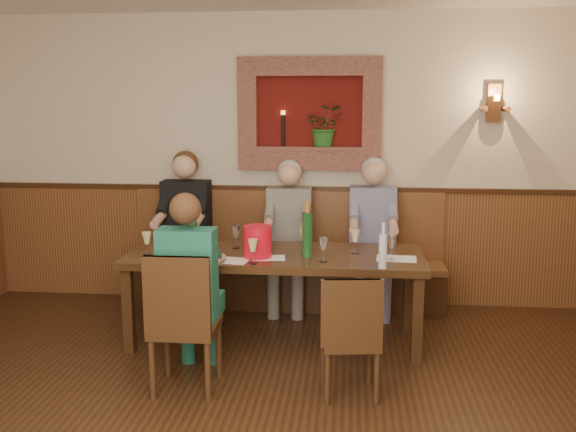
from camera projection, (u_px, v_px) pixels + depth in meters
name	position (u px, v px, depth m)	size (l,w,h in m)	color
room_shell	(231.00, 119.00, 3.21)	(6.04, 6.04, 2.82)	#C6B196
wainscoting	(235.00, 363.00, 3.44)	(6.02, 6.02, 1.15)	#5C301A
wall_niche	(314.00, 118.00, 6.08)	(1.36, 0.30, 1.06)	#58100C
wall_sconce	(494.00, 104.00, 5.88)	(0.25, 0.20, 0.35)	#5C301A
dining_table	(275.00, 262.00, 5.24)	(2.40, 0.90, 0.75)	#311C0E
bench	(287.00, 273.00, 6.22)	(3.00, 0.45, 1.11)	#381E0F
chair_near_left	(186.00, 350.00, 4.40)	(0.44, 0.44, 0.99)	#311C0E
chair_near_right	(350.00, 360.00, 4.32)	(0.43, 0.43, 0.86)	#311C0E
person_bench_left	(185.00, 243.00, 6.16)	(0.45, 0.56, 1.50)	black
person_bench_mid	(288.00, 249.00, 6.07)	(0.42, 0.52, 1.43)	#5F5B57
person_bench_right	(372.00, 249.00, 5.99)	(0.43, 0.53, 1.45)	navy
person_chair_front	(191.00, 303.00, 4.54)	(0.39, 0.48, 1.37)	#175150
spittoon_bucket	(258.00, 242.00, 5.06)	(0.22, 0.22, 0.25)	red
wine_bottle_green_a	(307.00, 234.00, 5.07)	(0.10, 0.10, 0.45)	#19471E
wine_bottle_green_b	(193.00, 228.00, 5.37)	(0.09, 0.09, 0.42)	#19471E
water_bottle	(383.00, 250.00, 4.74)	(0.08, 0.08, 0.34)	silver
tasting_sheet_a	(184.00, 255.00, 5.14)	(0.30, 0.21, 0.00)	white
tasting_sheet_b	(269.00, 258.00, 5.06)	(0.25, 0.18, 0.00)	white
tasting_sheet_c	(396.00, 258.00, 5.04)	(0.31, 0.22, 0.00)	white
tasting_sheet_d	(229.00, 260.00, 4.98)	(0.30, 0.21, 0.00)	white
wine_glass_0	(391.00, 248.00, 4.98)	(0.08, 0.08, 0.19)	white
wine_glass_1	(324.00, 250.00, 4.92)	(0.08, 0.08, 0.19)	white
wine_glass_2	(260.00, 244.00, 5.13)	(0.08, 0.08, 0.19)	#E6E089
wine_glass_3	(147.00, 244.00, 5.12)	(0.08, 0.08, 0.19)	#E6E089
wine_glass_4	(304.00, 241.00, 5.24)	(0.08, 0.08, 0.19)	#E6E089
wine_glass_5	(236.00, 237.00, 5.38)	(0.08, 0.08, 0.19)	white
wine_glass_6	(355.00, 242.00, 5.20)	(0.08, 0.08, 0.19)	#E6E089
wine_glass_7	(253.00, 251.00, 4.87)	(0.08, 0.08, 0.19)	#E6E089
wine_glass_8	(185.00, 237.00, 5.38)	(0.08, 0.08, 0.19)	white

